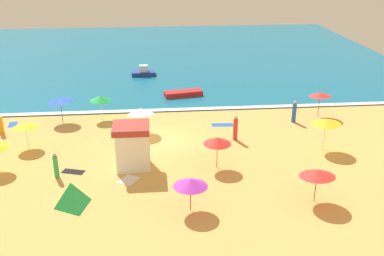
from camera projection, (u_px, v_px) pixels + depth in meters
The scene contains 25 objects.
ground_plane at pixel (167, 139), 33.77m from camera, with size 60.00×60.00×0.00m, color #E0A856.
ocean_water at pixel (158, 55), 59.51m from camera, with size 60.00×44.00×0.10m, color #146B93.
wave_breaker_foam at pixel (164, 110), 39.52m from camera, with size 57.00×0.70×0.01m, color white.
lifeguard_cabana at pixel (132, 146), 29.06m from camera, with size 2.38×2.22×2.99m.
beach_umbrella_0 at pixel (141, 111), 34.31m from camera, with size 2.23×2.26×2.14m.
beach_umbrella_2 at pixel (25, 125), 31.78m from camera, with size 2.24×2.25×1.96m.
beach_umbrella_3 at pixel (60, 100), 36.34m from camera, with size 2.37×2.34×2.31m.
beach_umbrella_4 at pixel (217, 141), 28.83m from camera, with size 2.17×2.17×2.17m.
beach_umbrella_5 at pixel (320, 94), 37.65m from camera, with size 2.57×2.58×2.22m.
beach_umbrella_6 at pixel (191, 183), 24.16m from camera, with size 2.55×2.56×1.96m.
beach_umbrella_7 at pixel (100, 98), 37.02m from camera, with size 2.52×2.52×2.13m.
beach_umbrella_8 at pixel (317, 173), 24.95m from camera, with size 2.67×2.68×2.08m.
beach_umbrella_9 at pixel (326, 122), 31.35m from camera, with size 2.79×2.78×2.41m.
beach_tent at pixel (72, 193), 25.04m from camera, with size 2.22×2.45×1.42m.
beachgoer_0 at pixel (56, 166), 27.97m from camera, with size 0.35×0.35×1.70m.
beachgoer_1 at pixel (294, 112), 36.77m from camera, with size 0.42×0.42×1.86m.
beachgoer_2 at pixel (1, 125), 34.58m from camera, with size 0.52×0.52×1.55m.
beachgoer_3 at pixel (235, 128), 33.36m from camera, with size 0.40×0.40×1.94m.
beach_towel_0 at pixel (129, 180), 27.91m from camera, with size 1.47×1.53×0.01m.
beach_towel_1 at pixel (219, 143), 33.18m from camera, with size 1.52×1.68×0.01m.
beach_towel_2 at pixel (13, 125), 36.54m from camera, with size 0.83×1.34×0.01m.
beach_towel_3 at pixel (73, 172), 28.93m from camera, with size 1.60×1.07×0.01m.
beach_towel_4 at pixel (222, 125), 36.46m from camera, with size 1.81×0.87×0.01m.
small_boat_0 at pixel (144, 72), 49.87m from camera, with size 2.70×1.37×1.15m.
small_boat_1 at pixel (183, 93), 43.15m from camera, with size 3.83×1.88×0.48m.
Camera 1 is at (-0.93, -30.92, 13.71)m, focal length 41.45 mm.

